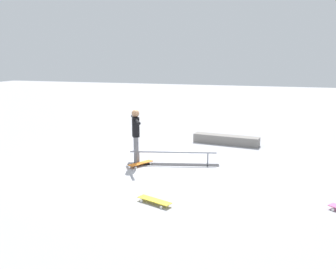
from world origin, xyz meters
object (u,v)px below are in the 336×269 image
Objects in this scene: grind_rail at (173,159)px; skater_main at (136,133)px; skate_ledge at (226,140)px; loose_skateboard_yellow at (155,200)px; skateboard_main at (141,163)px.

skater_main reaches higher than grind_rail.
skate_ledge is 2.87× the size of loose_skateboard_yellow.
skater_main reaches higher than skateboard_main.
skate_ledge is at bearing 103.79° from loose_skateboard_yellow.
loose_skateboard_yellow is (-1.48, 2.64, -0.86)m from skater_main.
loose_skateboard_yellow is at bearing 84.74° from grind_rail.
skater_main is at bearing 56.24° from skate_ledge.
skate_ledge is 3.92m from skateboard_main.
grind_rail is at bearing 70.51° from skater_main.
skateboard_main is at bearing 60.02° from skate_ledge.
skater_main is (2.16, 3.23, 0.77)m from skate_ledge.
skater_main is 2.01× the size of skateboard_main.
skateboard_main and loose_skateboard_yellow have the same top height.
grind_rail is 0.94m from skateboard_main.
skater_main is 0.90m from skateboard_main.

